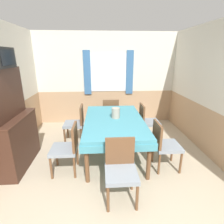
{
  "coord_description": "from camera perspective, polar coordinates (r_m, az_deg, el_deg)",
  "views": [
    {
      "loc": [
        -0.17,
        -1.5,
        1.97
      ],
      "look_at": [
        0.04,
        1.77,
        0.9
      ],
      "focal_mm": 28.0,
      "sensor_mm": 36.0,
      "label": 1
    }
  ],
  "objects": [
    {
      "name": "wall_right",
      "position": [
        4.02,
        29.34,
        6.16
      ],
      "size": [
        0.05,
        4.02,
        2.6
      ],
      "color": "silver",
      "rests_on": "ground_plane"
    },
    {
      "name": "chair_head_near",
      "position": [
        2.54,
        2.87,
        -17.74
      ],
      "size": [
        0.44,
        0.44,
        0.88
      ],
      "rotation": [
        0.0,
        0.0,
        3.14
      ],
      "color": "brown",
      "rests_on": "ground_plane"
    },
    {
      "name": "vase",
      "position": [
        3.53,
        1.21,
        -0.32
      ],
      "size": [
        0.17,
        0.17,
        0.21
      ],
      "color": "#A39989",
      "rests_on": "dining_table"
    },
    {
      "name": "wall_left",
      "position": [
        3.84,
        -32.32,
        5.22
      ],
      "size": [
        0.05,
        4.02,
        2.6
      ],
      "color": "silver",
      "rests_on": "ground_plane"
    },
    {
      "name": "chair_head_window",
      "position": [
        4.74,
        -0.48,
        -0.25
      ],
      "size": [
        0.44,
        0.44,
        0.88
      ],
      "color": "brown",
      "rests_on": "ground_plane"
    },
    {
      "name": "chair_right_near",
      "position": [
        3.26,
        16.57,
        -9.87
      ],
      "size": [
        0.44,
        0.44,
        0.88
      ],
      "rotation": [
        0.0,
        0.0,
        4.71
      ],
      "color": "brown",
      "rests_on": "ground_plane"
    },
    {
      "name": "chair_left_far",
      "position": [
        4.17,
        -11.58,
        -3.25
      ],
      "size": [
        0.44,
        0.44,
        0.88
      ],
      "rotation": [
        0.0,
        0.0,
        1.57
      ],
      "color": "brown",
      "rests_on": "ground_plane"
    },
    {
      "name": "chair_left_near",
      "position": [
        3.13,
        -14.31,
        -10.94
      ],
      "size": [
        0.44,
        0.44,
        0.88
      ],
      "rotation": [
        0.0,
        0.0,
        1.57
      ],
      "color": "brown",
      "rests_on": "ground_plane"
    },
    {
      "name": "sideboard",
      "position": [
        3.56,
        -30.0,
        -4.62
      ],
      "size": [
        0.46,
        1.12,
        1.78
      ],
      "color": "#3D2319",
      "rests_on": "ground_plane"
    },
    {
      "name": "dining_table",
      "position": [
        3.53,
        0.66,
        -3.86
      ],
      "size": [
        1.18,
        1.95,
        0.75
      ],
      "color": "teal",
      "rests_on": "ground_plane"
    },
    {
      "name": "chair_right_far",
      "position": [
        4.27,
        11.37,
        -2.71
      ],
      "size": [
        0.44,
        0.44,
        0.88
      ],
      "rotation": [
        0.0,
        0.0,
        4.71
      ],
      "color": "brown",
      "rests_on": "ground_plane"
    },
    {
      "name": "wall_back",
      "position": [
        5.19,
        -1.81,
        10.71
      ],
      "size": [
        4.36,
        0.09,
        2.6
      ],
      "color": "silver",
      "rests_on": "ground_plane"
    }
  ]
}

